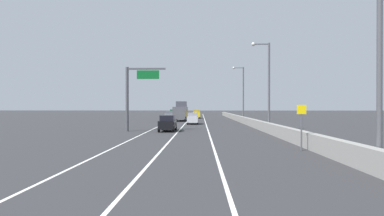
{
  "coord_description": "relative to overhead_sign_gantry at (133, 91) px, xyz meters",
  "views": [
    {
      "loc": [
        0.57,
        -2.99,
        2.89
      ],
      "look_at": [
        -0.48,
        36.71,
        2.7
      ],
      "focal_mm": 29.49,
      "sensor_mm": 36.0,
      "label": 1
    }
  ],
  "objects": [
    {
      "name": "lane_stripe_right",
      "position": [
        8.76,
        21.38,
        -4.73
      ],
      "size": [
        0.16,
        130.0,
        0.0
      ],
      "primitive_type": "cube",
      "color": "silver",
      "rests_on": "ground_plane"
    },
    {
      "name": "car_black_1",
      "position": [
        4.01,
        0.02,
        -3.79
      ],
      "size": [
        1.85,
        4.29,
        1.88
      ],
      "color": "black",
      "rests_on": "ground_plane"
    },
    {
      "name": "car_silver_4",
      "position": [
        6.59,
        15.04,
        -3.79
      ],
      "size": [
        1.78,
        4.79,
        1.88
      ],
      "color": "#B7B7BC",
      "rests_on": "ground_plane"
    },
    {
      "name": "lamp_post_right_second",
      "position": [
        15.47,
        -0.2,
        1.17
      ],
      "size": [
        2.14,
        0.44,
        10.28
      ],
      "color": "#4C4C51",
      "rests_on": "ground_plane"
    },
    {
      "name": "lamp_post_right_near",
      "position": [
        15.53,
        -22.42,
        1.17
      ],
      "size": [
        2.14,
        0.44,
        10.28
      ],
      "color": "#4C4C51",
      "rests_on": "ground_plane"
    },
    {
      "name": "lane_stripe_center",
      "position": [
        5.26,
        21.38,
        -4.73
      ],
      "size": [
        0.16,
        130.0,
        0.0
      ],
      "primitive_type": "cube",
      "color": "silver",
      "rests_on": "ground_plane"
    },
    {
      "name": "car_gray_3",
      "position": [
        0.77,
        35.29,
        -3.79
      ],
      "size": [
        1.94,
        4.4,
        1.88
      ],
      "color": "slate",
      "rests_on": "ground_plane"
    },
    {
      "name": "speed_advisory_sign",
      "position": [
        14.41,
        -15.95,
        -2.96
      ],
      "size": [
        0.6,
        0.11,
        3.0
      ],
      "color": "#4C4C51",
      "rests_on": "ground_plane"
    },
    {
      "name": "box_truck",
      "position": [
        3.89,
        26.34,
        -2.94
      ],
      "size": [
        2.67,
        7.76,
        3.94
      ],
      "color": "#4C4C51",
      "rests_on": "ground_plane"
    },
    {
      "name": "lane_stripe_left",
      "position": [
        1.76,
        21.38,
        -4.73
      ],
      "size": [
        0.16,
        130.0,
        0.0
      ],
      "primitive_type": "cube",
      "color": "silver",
      "rests_on": "ground_plane"
    },
    {
      "name": "ground_plane",
      "position": [
        7.26,
        30.38,
        -4.73
      ],
      "size": [
        320.0,
        320.0,
        0.0
      ],
      "primitive_type": "plane",
      "color": "#2D2D30"
    },
    {
      "name": "jersey_barrier_right",
      "position": [
        15.31,
        6.38,
        -4.18
      ],
      "size": [
        0.6,
        120.0,
        1.1
      ],
      "primitive_type": "cube",
      "color": "gray",
      "rests_on": "ground_plane"
    },
    {
      "name": "overhead_sign_gantry",
      "position": [
        0.0,
        0.0,
        0.0
      ],
      "size": [
        4.68,
        0.36,
        7.5
      ],
      "color": "#47474C",
      "rests_on": "ground_plane"
    },
    {
      "name": "car_green_0",
      "position": [
        0.74,
        46.16,
        -3.67
      ],
      "size": [
        1.83,
        4.77,
        2.13
      ],
      "color": "#196033",
      "rests_on": "ground_plane"
    },
    {
      "name": "lamp_post_right_third",
      "position": [
        15.54,
        22.01,
        1.17
      ],
      "size": [
        2.14,
        0.44,
        10.28
      ],
      "color": "#4C4C51",
      "rests_on": "ground_plane"
    },
    {
      "name": "car_yellow_2",
      "position": [
        6.88,
        40.31,
        -3.69
      ],
      "size": [
        1.88,
        4.32,
        2.1
      ],
      "color": "gold",
      "rests_on": "ground_plane"
    }
  ]
}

